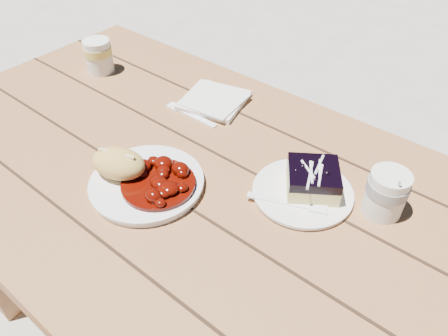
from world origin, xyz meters
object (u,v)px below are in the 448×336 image
Objects in this scene: dessert_plate at (302,193)px; blueberry_cake at (313,179)px; picnic_table at (298,290)px; main_plate at (147,184)px; bread_roll at (118,163)px; second_cup at (99,56)px; coffee_cup at (386,193)px.

blueberry_cake is at bearing 56.31° from dessert_plate.
dessert_plate is (-0.07, 0.09, 0.17)m from picnic_table.
main_plate is 0.33m from blueberry_cake.
bread_roll reaches higher than main_plate.
blueberry_cake is (0.32, 0.22, -0.01)m from bread_roll.
coffee_cup is at bearing -0.73° from second_cup.
main_plate reaches higher than dessert_plate.
blueberry_cake reaches higher than picnic_table.
picnic_table is 0.26m from coffee_cup.
blueberry_cake is 0.72m from second_cup.
coffee_cup is at bearing -16.69° from blueberry_cake.
bread_roll is 0.84× the size of blueberry_cake.
second_cup is at bearing 146.25° from bread_roll.
bread_roll is 0.39m from blueberry_cake.
bread_roll is 1.24× the size of second_cup.
main_plate is at bearing -28.55° from second_cup.
second_cup is (-0.72, 0.05, 0.01)m from blueberry_cake.
picnic_table is 21.60× the size of coffee_cup.
bread_roll is 0.59× the size of dessert_plate.
second_cup is (-0.71, 0.07, 0.04)m from dessert_plate.
picnic_table is at bearing -53.03° from dessert_plate.
bread_roll is 1.24× the size of coffee_cup.
picnic_table is at bearing 15.53° from main_plate.
blueberry_cake is 1.47× the size of coffee_cup.
picnic_table is at bearing -115.70° from coffee_cup.
coffee_cup is (0.14, 0.06, 0.04)m from dessert_plate.
dessert_plate is at bearing 126.97° from picnic_table.
bread_roll is at bearing -33.75° from second_cup.
main_plate is 2.43× the size of coffee_cup.
coffee_cup reaches higher than picnic_table.
second_cup is (-0.40, 0.27, 0.00)m from bread_roll.
dessert_plate is at bearing -157.82° from coffee_cup.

